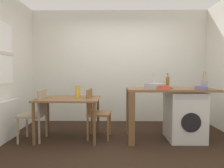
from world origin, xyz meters
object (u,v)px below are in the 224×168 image
object	(u,v)px
chair_opposite	(95,110)
washing_machine	(184,116)
dining_table	(69,103)
chair_person_seat	(37,112)
vase	(78,92)
colander	(201,88)
bottle_tall_green	(168,81)
mixing_bowl	(164,87)
utensil_crock	(204,84)

from	to	relation	value
chair_opposite	washing_machine	distance (m)	1.60
dining_table	chair_person_seat	distance (m)	0.57
vase	chair_person_seat	bearing A→B (deg)	-164.14
chair_person_seat	vase	world-z (taller)	vase
dining_table	colander	bearing A→B (deg)	-6.14
dining_table	chair_opposite	xyz separation A→B (m)	(0.48, 0.06, -0.14)
dining_table	colander	xyz separation A→B (m)	(2.26, -0.24, 0.31)
chair_opposite	washing_machine	world-z (taller)	chair_opposite
chair_person_seat	bottle_tall_green	bearing A→B (deg)	-88.37
mixing_bowl	washing_machine	bearing A→B (deg)	25.07
dining_table	bottle_tall_green	xyz separation A→B (m)	(1.79, 0.04, 0.40)
chair_person_seat	chair_opposite	size ratio (longest dim) A/B	1.00
washing_machine	mixing_bowl	size ratio (longest dim) A/B	3.84
vase	utensil_crock	bearing A→B (deg)	-1.83
mixing_bowl	utensil_crock	distance (m)	0.83
chair_person_seat	mixing_bowl	world-z (taller)	mixing_bowl
mixing_bowl	bottle_tall_green	bearing A→B (deg)	62.87
chair_opposite	colander	size ratio (longest dim) A/B	4.50
dining_table	chair_opposite	bearing A→B (deg)	6.60
bottle_tall_green	colander	world-z (taller)	bottle_tall_green
bottle_tall_green	vase	bearing A→B (deg)	178.07
utensil_crock	bottle_tall_green	bearing A→B (deg)	178.43
bottle_tall_green	utensil_crock	world-z (taller)	utensil_crock
colander	mixing_bowl	bearing A→B (deg)	178.12
chair_person_seat	vase	xyz separation A→B (m)	(0.70, 0.20, 0.34)
bottle_tall_green	colander	distance (m)	0.56
mixing_bowl	vase	size ratio (longest dim) A/B	1.07
bottle_tall_green	colander	bearing A→B (deg)	-31.33
washing_machine	mixing_bowl	bearing A→B (deg)	-154.93
dining_table	mixing_bowl	xyz separation A→B (m)	(1.65, -0.22, 0.31)
washing_machine	mixing_bowl	world-z (taller)	mixing_bowl
dining_table	colander	world-z (taller)	colander
colander	washing_machine	bearing A→B (deg)	130.74
chair_person_seat	vase	size ratio (longest dim) A/B	4.29
dining_table	bottle_tall_green	world-z (taller)	bottle_tall_green
chair_person_seat	colander	bearing A→B (deg)	-94.83
colander	vase	size ratio (longest dim) A/B	0.95
chair_opposite	washing_machine	size ratio (longest dim) A/B	1.05
washing_machine	colander	distance (m)	0.59
mixing_bowl	colander	distance (m)	0.61
chair_person_seat	colander	world-z (taller)	colander
chair_person_seat	vase	bearing A→B (deg)	-76.01
chair_opposite	utensil_crock	size ratio (longest dim) A/B	3.00
washing_machine	bottle_tall_green	size ratio (longest dim) A/B	3.28
dining_table	chair_person_seat	size ratio (longest dim) A/B	1.22
chair_person_seat	bottle_tall_green	xyz separation A→B (m)	(2.33, 0.14, 0.53)
chair_person_seat	washing_machine	distance (m)	2.62
bottle_tall_green	utensil_crock	bearing A→B (deg)	-1.57
mixing_bowl	colander	size ratio (longest dim) A/B	1.12
chair_person_seat	bottle_tall_green	world-z (taller)	bottle_tall_green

